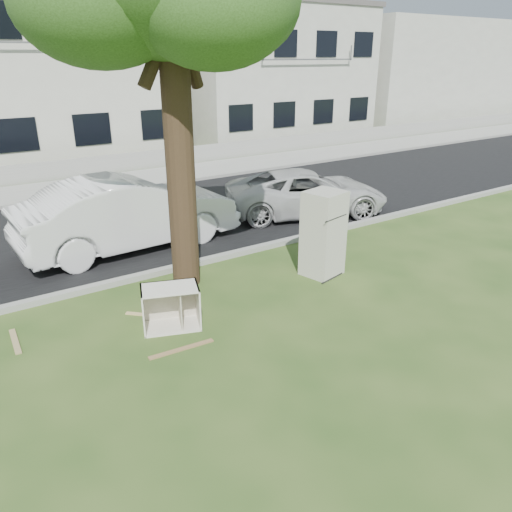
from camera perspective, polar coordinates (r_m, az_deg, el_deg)
ground at (r=9.05m, az=-0.52°, el=-6.36°), size 120.00×120.00×0.00m
road at (r=14.07m, az=-14.05°, el=3.55°), size 120.00×7.00×0.01m
kerb_near at (r=10.98m, az=-7.54°, el=-1.25°), size 120.00×0.18×0.12m
kerb_far at (r=17.34m, az=-18.20°, el=6.53°), size 120.00×0.18×0.12m
sidewalk at (r=18.70m, az=-19.48°, el=7.46°), size 120.00×2.80×0.01m
low_wall at (r=20.15m, az=-20.83°, el=9.27°), size 120.00×0.15×0.70m
townhouse_center at (r=24.57m, az=-24.89°, el=18.76°), size 11.22×8.16×7.44m
townhouse_right at (r=29.20m, az=0.41°, el=20.27°), size 10.20×8.16×6.84m
filler_right at (r=39.13m, az=18.26°, el=19.36°), size 16.00×9.00×6.40m
fridge at (r=10.33m, az=7.69°, el=2.54°), size 0.87×0.83×1.78m
cabinet at (r=8.53m, az=-9.71°, el=-5.78°), size 1.09×0.87×0.74m
plank_a at (r=8.05m, az=-8.49°, el=-10.47°), size 1.08×0.15×0.02m
plank_b at (r=9.11m, az=-12.14°, el=-6.61°), size 0.68×0.66×0.02m
plank_c at (r=9.03m, az=-25.82°, el=-8.77°), size 0.13×0.85×0.02m
car_center at (r=12.15m, az=-14.33°, el=4.81°), size 5.24×2.05×1.70m
car_right at (r=14.46m, az=5.84°, el=7.22°), size 5.06×3.65×1.28m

